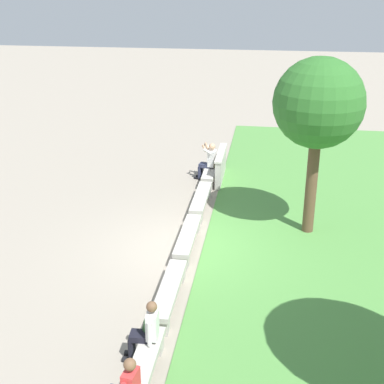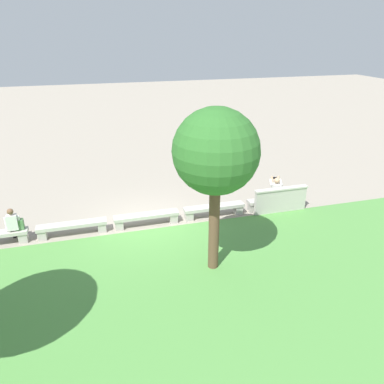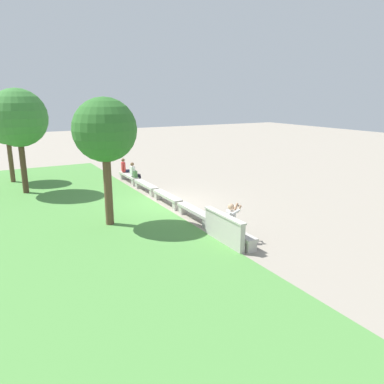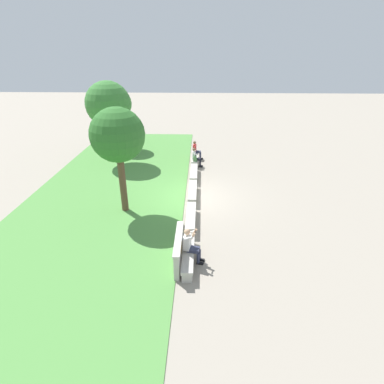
{
  "view_description": "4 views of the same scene",
  "coord_description": "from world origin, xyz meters",
  "px_view_note": "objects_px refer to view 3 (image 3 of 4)",
  "views": [
    {
      "loc": [
        12.17,
        1.92,
        6.61
      ],
      "look_at": [
        -2.11,
        -0.21,
        0.73
      ],
      "focal_mm": 50.0,
      "sensor_mm": 36.0,
      "label": 1
    },
    {
      "loc": [
        1.66,
        11.97,
        6.53
      ],
      "look_at": [
        -1.72,
        -0.04,
        1.09
      ],
      "focal_mm": 35.0,
      "sensor_mm": 36.0,
      "label": 2
    },
    {
      "loc": [
        -14.89,
        6.94,
        4.79
      ],
      "look_at": [
        -1.95,
        -0.21,
        0.98
      ],
      "focal_mm": 35.0,
      "sensor_mm": 36.0,
      "label": 3
    },
    {
      "loc": [
        -13.74,
        -0.4,
        6.89
      ],
      "look_at": [
        -1.33,
        -0.01,
        0.93
      ],
      "focal_mm": 28.0,
      "sensor_mm": 36.0,
      "label": 4
    }
  ],
  "objects_px": {
    "bench_main": "(232,233)",
    "bench_mid": "(167,198)",
    "backpack": "(135,174)",
    "bench_end": "(129,177)",
    "person_photographer": "(234,220)",
    "person_distant": "(134,173)",
    "tree_behind_wall": "(105,131)",
    "bench_far": "(146,186)",
    "person_companion": "(125,168)",
    "tree_right_background": "(6,124)",
    "bench_near": "(195,212)",
    "tree_left_background": "(18,118)"
  },
  "relations": [
    {
      "from": "person_distant",
      "to": "tree_behind_wall",
      "type": "xyz_separation_m",
      "value": [
        -5.86,
        3.19,
        2.89
      ]
    },
    {
      "from": "bench_mid",
      "to": "tree_behind_wall",
      "type": "relative_size",
      "value": 0.49
    },
    {
      "from": "person_photographer",
      "to": "person_companion",
      "type": "bearing_deg",
      "value": 0.05
    },
    {
      "from": "bench_main",
      "to": "backpack",
      "type": "xyz_separation_m",
      "value": [
        9.35,
        -0.04,
        0.32
      ]
    },
    {
      "from": "person_photographer",
      "to": "tree_behind_wall",
      "type": "bearing_deg",
      "value": 41.39
    },
    {
      "from": "bench_far",
      "to": "bench_end",
      "type": "bearing_deg",
      "value": 0.0
    },
    {
      "from": "person_photographer",
      "to": "person_companion",
      "type": "relative_size",
      "value": 1.05
    },
    {
      "from": "bench_mid",
      "to": "person_companion",
      "type": "relative_size",
      "value": 1.85
    },
    {
      "from": "bench_main",
      "to": "bench_near",
      "type": "relative_size",
      "value": 1.0
    },
    {
      "from": "bench_main",
      "to": "bench_mid",
      "type": "distance_m",
      "value": 5.14
    },
    {
      "from": "person_photographer",
      "to": "bench_mid",
      "type": "bearing_deg",
      "value": 0.85
    },
    {
      "from": "bench_far",
      "to": "tree_behind_wall",
      "type": "height_order",
      "value": "tree_behind_wall"
    },
    {
      "from": "person_companion",
      "to": "tree_left_background",
      "type": "bearing_deg",
      "value": 96.75
    },
    {
      "from": "bench_main",
      "to": "bench_end",
      "type": "relative_size",
      "value": 1.0
    },
    {
      "from": "bench_end",
      "to": "bench_mid",
      "type": "bearing_deg",
      "value": 180.0
    },
    {
      "from": "bench_end",
      "to": "person_photographer",
      "type": "relative_size",
      "value": 1.77
    },
    {
      "from": "backpack",
      "to": "bench_mid",
      "type": "bearing_deg",
      "value": 179.47
    },
    {
      "from": "bench_end",
      "to": "tree_behind_wall",
      "type": "bearing_deg",
      "value": 154.74
    },
    {
      "from": "bench_far",
      "to": "backpack",
      "type": "distance_m",
      "value": 1.67
    },
    {
      "from": "bench_end",
      "to": "tree_left_background",
      "type": "relative_size",
      "value": 0.45
    },
    {
      "from": "bench_near",
      "to": "tree_right_background",
      "type": "xyz_separation_m",
      "value": [
        10.86,
        5.81,
        2.97
      ]
    },
    {
      "from": "bench_near",
      "to": "tree_left_background",
      "type": "height_order",
      "value": "tree_left_background"
    },
    {
      "from": "bench_end",
      "to": "person_companion",
      "type": "xyz_separation_m",
      "value": [
        0.75,
        -0.07,
        0.36
      ]
    },
    {
      "from": "tree_left_background",
      "to": "person_distant",
      "type": "bearing_deg",
      "value": -98.9
    },
    {
      "from": "bench_far",
      "to": "person_distant",
      "type": "height_order",
      "value": "person_distant"
    },
    {
      "from": "bench_near",
      "to": "person_companion",
      "type": "xyz_separation_m",
      "value": [
        8.46,
        -0.07,
        0.36
      ]
    },
    {
      "from": "tree_behind_wall",
      "to": "person_companion",
      "type": "bearing_deg",
      "value": -23.4
    },
    {
      "from": "bench_near",
      "to": "bench_far",
      "type": "distance_m",
      "value": 5.14
    },
    {
      "from": "bench_end",
      "to": "tree_right_background",
      "type": "relative_size",
      "value": 0.52
    },
    {
      "from": "person_photographer",
      "to": "backpack",
      "type": "bearing_deg",
      "value": 0.22
    },
    {
      "from": "bench_main",
      "to": "person_photographer",
      "type": "xyz_separation_m",
      "value": [
        0.03,
        -0.08,
        0.43
      ]
    },
    {
      "from": "bench_mid",
      "to": "bench_end",
      "type": "xyz_separation_m",
      "value": [
        5.14,
        0.0,
        0.0
      ]
    },
    {
      "from": "tree_right_background",
      "to": "bench_far",
      "type": "bearing_deg",
      "value": -134.55
    },
    {
      "from": "bench_far",
      "to": "person_photographer",
      "type": "distance_m",
      "value": 7.69
    },
    {
      "from": "person_distant",
      "to": "person_photographer",
      "type": "bearing_deg",
      "value": -179.95
    },
    {
      "from": "bench_far",
      "to": "bench_end",
      "type": "height_order",
      "value": "same"
    },
    {
      "from": "person_photographer",
      "to": "bench_main",
      "type": "bearing_deg",
      "value": 112.08
    },
    {
      "from": "person_distant",
      "to": "tree_left_background",
      "type": "bearing_deg",
      "value": 81.1
    },
    {
      "from": "bench_near",
      "to": "person_photographer",
      "type": "relative_size",
      "value": 1.77
    },
    {
      "from": "tree_right_background",
      "to": "person_distant",
      "type": "bearing_deg",
      "value": -123.61
    },
    {
      "from": "bench_mid",
      "to": "person_photographer",
      "type": "distance_m",
      "value": 5.13
    },
    {
      "from": "bench_far",
      "to": "tree_behind_wall",
      "type": "relative_size",
      "value": 0.49
    },
    {
      "from": "bench_far",
      "to": "tree_behind_wall",
      "type": "distance_m",
      "value": 6.06
    },
    {
      "from": "bench_main",
      "to": "bench_far",
      "type": "height_order",
      "value": "same"
    },
    {
      "from": "bench_mid",
      "to": "person_distant",
      "type": "distance_m",
      "value": 4.4
    },
    {
      "from": "bench_end",
      "to": "backpack",
      "type": "bearing_deg",
      "value": -177.59
    },
    {
      "from": "person_distant",
      "to": "person_companion",
      "type": "bearing_deg",
      "value": 0.04
    },
    {
      "from": "person_companion",
      "to": "bench_mid",
      "type": "bearing_deg",
      "value": 179.36
    },
    {
      "from": "bench_near",
      "to": "person_distant",
      "type": "xyz_separation_m",
      "value": [
        6.95,
        -0.07,
        0.36
      ]
    },
    {
      "from": "bench_mid",
      "to": "person_photographer",
      "type": "bearing_deg",
      "value": -179.15
    }
  ]
}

